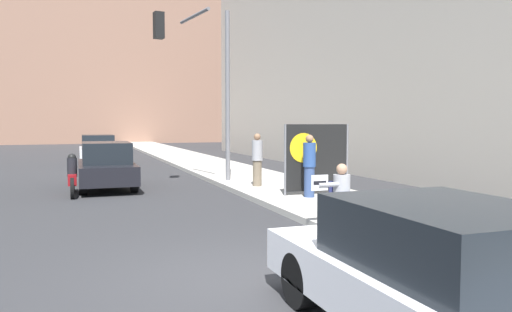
{
  "coord_description": "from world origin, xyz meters",
  "views": [
    {
      "loc": [
        -2.08,
        -6.32,
        2.12
      ],
      "look_at": [
        1.4,
        3.44,
        1.45
      ],
      "focal_mm": 35.0,
      "sensor_mm": 36.0,
      "label": 1
    }
  ],
  "objects": [
    {
      "name": "protest_banner",
      "position": [
        4.16,
        6.17,
        1.18
      ],
      "size": [
        1.98,
        0.06,
        1.95
      ],
      "color": "slate",
      "rests_on": "sidewalk_curb"
    },
    {
      "name": "sidewalk_curb",
      "position": [
        3.98,
        15.0,
        0.08
      ],
      "size": [
        3.29,
        90.0,
        0.15
      ],
      "primitive_type": "cube",
      "color": "#B7B2A8",
      "rests_on": "ground_plane"
    },
    {
      "name": "pedestrian_behind",
      "position": [
        3.22,
        8.43,
        1.0
      ],
      "size": [
        0.34,
        0.34,
        1.66
      ],
      "rotation": [
        0.0,
        0.0,
        4.84
      ],
      "color": "#756651",
      "rests_on": "sidewalk_curb"
    },
    {
      "name": "ground_plane",
      "position": [
        0.0,
        0.0,
        0.0
      ],
      "size": [
        160.0,
        160.0,
        0.0
      ],
      "primitive_type": "plane",
      "color": "#303033"
    },
    {
      "name": "parked_car_curbside",
      "position": [
        1.13,
        -2.51,
        0.69
      ],
      "size": [
        1.9,
        4.11,
        1.38
      ],
      "color": "silver",
      "rests_on": "ground_plane"
    },
    {
      "name": "car_on_road_midblock",
      "position": [
        -1.13,
        20.84,
        0.76
      ],
      "size": [
        1.8,
        4.4,
        1.54
      ],
      "color": "silver",
      "rests_on": "ground_plane"
    },
    {
      "name": "motorcycle_on_road",
      "position": [
        -2.27,
        9.36,
        0.53
      ],
      "size": [
        0.28,
        2.22,
        1.24
      ],
      "color": "maroon",
      "rests_on": "ground_plane"
    },
    {
      "name": "seated_protester",
      "position": [
        2.84,
        2.34,
        0.77
      ],
      "size": [
        0.91,
        0.77,
        1.18
      ],
      "rotation": [
        0.0,
        0.0,
        -0.02
      ],
      "color": "#474C56",
      "rests_on": "sidewalk_curb"
    },
    {
      "name": "car_on_road_nearest",
      "position": [
        -1.24,
        10.59,
        0.75
      ],
      "size": [
        1.71,
        4.27,
        1.52
      ],
      "color": "black",
      "rests_on": "ground_plane"
    },
    {
      "name": "jogger_on_sidewalk",
      "position": [
        3.74,
        5.73,
        1.0
      ],
      "size": [
        0.34,
        0.34,
        1.68
      ],
      "rotation": [
        0.0,
        0.0,
        2.87
      ],
      "color": "#334775",
      "rests_on": "sidewalk_curb"
    },
    {
      "name": "building_backdrop_right",
      "position": [
        13.63,
        15.77,
        8.14
      ],
      "size": [
        10.0,
        32.0,
        16.28
      ],
      "color": "#BCB2A3",
      "rests_on": "ground_plane"
    },
    {
      "name": "traffic_light_pole",
      "position": [
        1.93,
        10.19,
        4.05
      ],
      "size": [
        2.65,
        2.41,
        5.83
      ],
      "color": "slate",
      "rests_on": "sidewalk_curb"
    }
  ]
}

